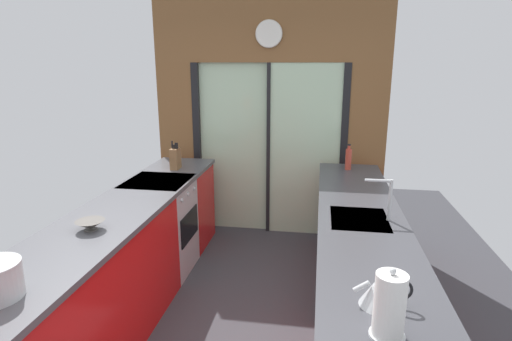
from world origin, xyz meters
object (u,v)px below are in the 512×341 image
(paper_towel_roll, at_px, (389,307))
(soap_bottle, at_px, (348,159))
(mixing_bowl, at_px, (90,225))
(kettle, at_px, (381,289))
(knife_block, at_px, (175,158))
(oven_range, at_px, (161,226))

(paper_towel_roll, bearing_deg, soap_bottle, 90.00)
(mixing_bowl, distance_m, kettle, 1.88)
(kettle, relative_size, paper_towel_roll, 0.86)
(soap_bottle, xyz_separation_m, paper_towel_roll, (-0.00, -2.72, 0.02))
(knife_block, bearing_deg, mixing_bowl, -90.00)
(kettle, distance_m, paper_towel_roll, 0.23)
(mixing_bowl, xyz_separation_m, kettle, (1.78, -0.60, 0.04))
(oven_range, xyz_separation_m, soap_bottle, (1.80, 0.71, 0.58))
(mixing_bowl, relative_size, kettle, 0.72)
(soap_bottle, height_order, paper_towel_roll, paper_towel_roll)
(knife_block, xyz_separation_m, kettle, (1.78, -2.24, -0.03))
(soap_bottle, bearing_deg, paper_towel_roll, -90.00)
(knife_block, relative_size, kettle, 1.12)
(oven_range, relative_size, kettle, 3.47)
(mixing_bowl, height_order, soap_bottle, soap_bottle)
(mixing_bowl, xyz_separation_m, soap_bottle, (1.78, 1.90, 0.08))
(knife_block, distance_m, paper_towel_roll, 3.04)
(kettle, height_order, paper_towel_roll, paper_towel_roll)
(kettle, xyz_separation_m, soap_bottle, (-0.00, 2.50, 0.04))
(mixing_bowl, height_order, paper_towel_roll, paper_towel_roll)
(oven_range, distance_m, kettle, 2.60)
(paper_towel_roll, bearing_deg, mixing_bowl, 155.17)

